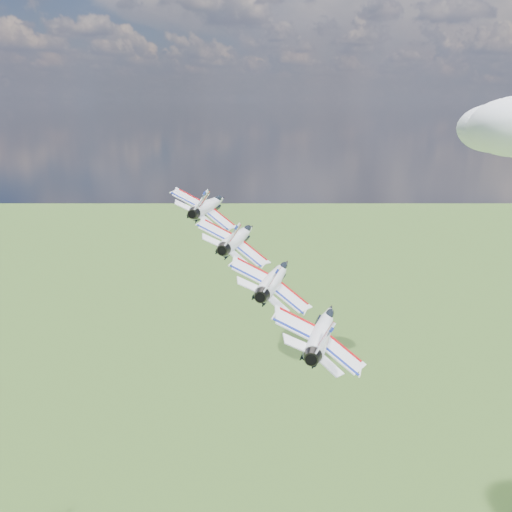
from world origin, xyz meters
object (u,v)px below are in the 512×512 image
at_px(jet_0, 210,205).
at_px(jet_1, 239,237).
at_px(jet_2, 275,277).
at_px(jet_3, 323,329).

xyz_separation_m(jet_0, jet_1, (8.56, -7.32, -2.72)).
bearing_deg(jet_2, jet_0, 130.14).
height_order(jet_0, jet_3, jet_0).
distance_m(jet_1, jet_2, 11.59).
height_order(jet_1, jet_2, jet_1).
xyz_separation_m(jet_1, jet_2, (8.56, -7.32, -2.72)).
distance_m(jet_2, jet_3, 11.59).
height_order(jet_0, jet_2, jet_0).
distance_m(jet_0, jet_3, 34.77).
bearing_deg(jet_0, jet_1, -49.86).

